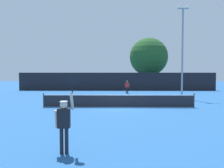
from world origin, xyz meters
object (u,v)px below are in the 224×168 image
player_serving (64,119)px  large_tree (149,57)px  parked_car_far (151,84)px  player_receiving (127,86)px  parked_car_near (74,83)px  light_pole (182,47)px  parked_car_mid (130,83)px  tennis_ball (122,112)px

player_serving → large_tree: 33.83m
parked_car_far → large_tree: bearing=-143.4°
player_receiving → parked_car_far: parked_car_far is taller
player_serving → parked_car_near: size_ratio=0.58×
player_serving → player_receiving: player_serving is taller
parked_car_near → player_serving: bearing=-74.7°
light_pole → parked_car_near: size_ratio=2.14×
player_serving → parked_car_mid: (4.32, 34.20, -0.33)m
player_serving → light_pole: bearing=62.0°
parked_car_mid → player_receiving: bearing=-99.5°
player_serving → player_receiving: (3.12, 21.55, -0.13)m
tennis_ball → parked_car_near: (-8.33, 27.73, 0.74)m
player_receiving → parked_car_near: size_ratio=0.37×
parked_car_near → large_tree: bearing=-5.8°
tennis_ball → parked_car_mid: 26.65m
player_serving → light_pole: (8.40, 15.78, 4.14)m
large_tree → parked_car_far: size_ratio=2.03×
tennis_ball → parked_car_near: bearing=106.7°
large_tree → parked_car_far: 4.76m
player_serving → large_tree: bearing=77.0°
light_pole → parked_car_near: light_pole is taller
parked_car_near → parked_car_far: bearing=-4.4°
player_receiving → tennis_ball: (-1.04, -13.90, -0.95)m
parked_car_far → tennis_ball: bearing=-97.5°
parked_car_near → parked_car_mid: 10.64m
large_tree → parked_car_mid: bearing=154.7°
player_serving → player_receiving: size_ratio=1.57×
player_serving → large_tree: large_tree is taller
player_serving → parked_car_near: bearing=100.0°
player_receiving → player_serving: bearing=81.8°
player_serving → parked_car_near: (-6.25, 35.38, -0.33)m
light_pole → large_tree: light_pole is taller
parked_car_far → light_pole: bearing=-82.9°
player_receiving → parked_car_near: bearing=-55.9°
player_receiving → parked_car_far: size_ratio=0.37×
light_pole → large_tree: (-0.88, 16.91, 0.26)m
player_receiving → parked_car_near: (-9.37, 13.82, -0.20)m
parked_car_mid → large_tree: bearing=-29.3°
tennis_ball → parked_car_mid: size_ratio=0.02×
player_serving → parked_car_near: player_serving is taller
parked_car_mid → light_pole: bearing=-81.6°
light_pole → player_serving: bearing=-118.0°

